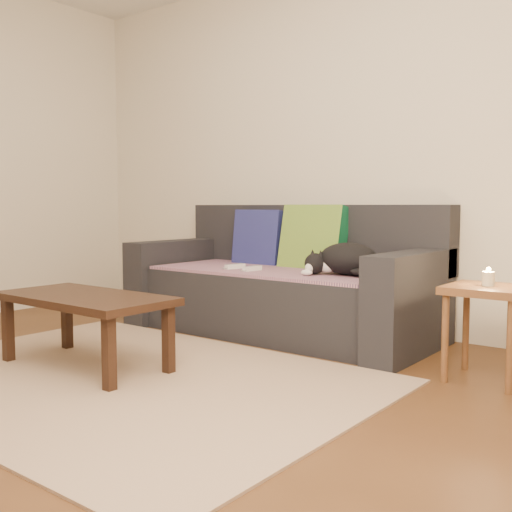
% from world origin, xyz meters
% --- Properties ---
extents(ground, '(4.50, 4.50, 0.00)m').
position_xyz_m(ground, '(0.00, 0.00, 0.00)').
color(ground, brown).
rests_on(ground, ground).
extents(back_wall, '(4.50, 0.04, 2.60)m').
position_xyz_m(back_wall, '(0.00, 2.00, 1.30)').
color(back_wall, beige).
rests_on(back_wall, ground).
extents(sofa, '(2.10, 0.94, 0.87)m').
position_xyz_m(sofa, '(0.00, 1.57, 0.31)').
color(sofa, '#232328').
rests_on(sofa, ground).
extents(throw_blanket, '(1.66, 0.74, 0.02)m').
position_xyz_m(throw_blanket, '(0.00, 1.48, 0.43)').
color(throw_blanket, '#422C53').
rests_on(throw_blanket, sofa).
extents(cushion_navy, '(0.40, 0.15, 0.41)m').
position_xyz_m(cushion_navy, '(-0.35, 1.74, 0.63)').
color(cushion_navy, '#14114C').
rests_on(cushion_navy, throw_blanket).
extents(cushion_green, '(0.47, 0.21, 0.48)m').
position_xyz_m(cushion_green, '(0.13, 1.74, 0.63)').
color(cushion_green, '#0C5231').
rests_on(cushion_green, throw_blanket).
extents(cat, '(0.46, 0.34, 0.20)m').
position_xyz_m(cat, '(0.53, 1.47, 0.54)').
color(cat, black).
rests_on(cat, throw_blanket).
extents(wii_remote_a, '(0.07, 0.15, 0.03)m').
position_xyz_m(wii_remote_a, '(-0.24, 1.34, 0.46)').
color(wii_remote_a, white).
rests_on(wii_remote_a, throw_blanket).
extents(wii_remote_b, '(0.05, 0.15, 0.03)m').
position_xyz_m(wii_remote_b, '(-0.07, 1.31, 0.46)').
color(wii_remote_b, white).
rests_on(wii_remote_b, throw_blanket).
extents(side_table, '(0.38, 0.38, 0.47)m').
position_xyz_m(side_table, '(1.45, 1.24, 0.39)').
color(side_table, brown).
rests_on(side_table, ground).
extents(candle, '(0.06, 0.06, 0.09)m').
position_xyz_m(candle, '(1.45, 1.24, 0.51)').
color(candle, beige).
rests_on(candle, side_table).
extents(rug, '(2.50, 1.80, 0.01)m').
position_xyz_m(rug, '(0.00, 0.15, 0.01)').
color(rug, tan).
rests_on(rug, ground).
extents(coffee_table, '(0.99, 0.49, 0.40)m').
position_xyz_m(coffee_table, '(-0.30, 0.17, 0.35)').
color(coffee_table, black).
rests_on(coffee_table, rug).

